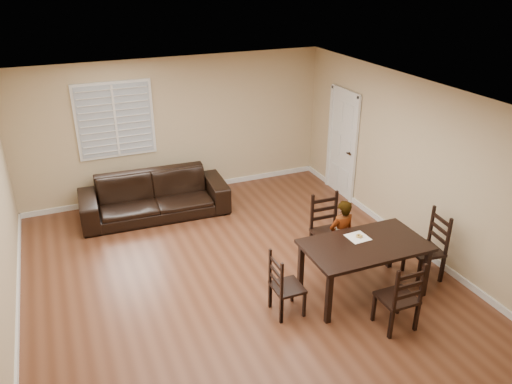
% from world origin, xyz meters
% --- Properties ---
extents(ground, '(7.00, 7.00, 0.00)m').
position_xyz_m(ground, '(0.00, 0.00, 0.00)').
color(ground, brown).
rests_on(ground, ground).
extents(room, '(6.04, 7.04, 2.72)m').
position_xyz_m(room, '(0.04, 0.18, 1.81)').
color(room, tan).
rests_on(room, ground).
extents(dining_table, '(1.69, 0.97, 0.79)m').
position_xyz_m(dining_table, '(1.50, -0.80, 0.70)').
color(dining_table, black).
rests_on(dining_table, ground).
extents(chair_near, '(0.49, 0.46, 1.06)m').
position_xyz_m(chair_near, '(1.51, 0.27, 0.48)').
color(chair_near, black).
rests_on(chair_near, ground).
extents(chair_far, '(0.45, 0.42, 1.00)m').
position_xyz_m(chair_far, '(1.49, -1.69, 0.45)').
color(chair_far, black).
rests_on(chair_far, ground).
extents(chair_left, '(0.38, 0.41, 0.91)m').
position_xyz_m(chair_left, '(0.23, -0.79, 0.41)').
color(chair_left, black).
rests_on(chair_left, ground).
extents(chair_right, '(0.49, 0.52, 1.04)m').
position_xyz_m(chair_right, '(2.68, -0.83, 0.47)').
color(chair_right, black).
rests_on(chair_right, ground).
extents(child, '(0.44, 0.31, 1.16)m').
position_xyz_m(child, '(1.50, -0.19, 0.58)').
color(child, gray).
rests_on(child, ground).
extents(napkin, '(0.30, 0.30, 0.00)m').
position_xyz_m(napkin, '(1.50, -0.62, 0.79)').
color(napkin, white).
rests_on(napkin, dining_table).
extents(donut, '(0.10, 0.10, 0.03)m').
position_xyz_m(donut, '(1.52, -0.62, 0.81)').
color(donut, '#AF873F').
rests_on(donut, napkin).
extents(sofa, '(2.67, 1.15, 0.77)m').
position_xyz_m(sofa, '(-0.66, 2.68, 0.38)').
color(sofa, black).
rests_on(sofa, ground).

